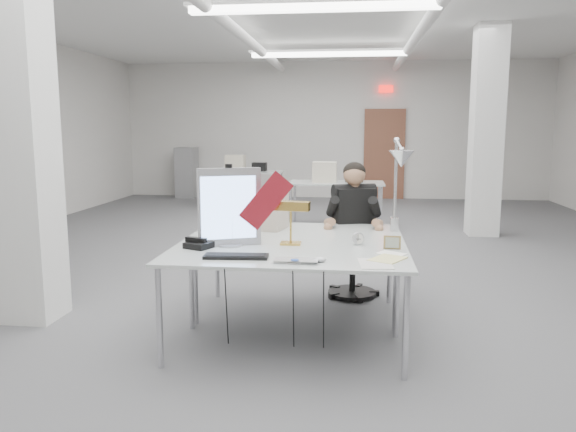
% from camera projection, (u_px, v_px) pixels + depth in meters
% --- Properties ---
extents(room_shell, '(10.04, 14.04, 3.24)m').
position_uv_depth(room_shell, '(316.00, 125.00, 6.54)').
color(room_shell, '#535255').
rests_on(room_shell, ground).
extents(desk_main, '(1.80, 0.90, 0.02)m').
position_uv_depth(desk_main, '(286.00, 255.00, 4.11)').
color(desk_main, silver).
rests_on(desk_main, room_shell).
extents(desk_second, '(1.80, 0.90, 0.02)m').
position_uv_depth(desk_second, '(298.00, 233.00, 4.99)').
color(desk_second, silver).
rests_on(desk_second, room_shell).
extents(bg_desk_a, '(1.60, 0.80, 0.02)m').
position_uv_depth(bg_desk_a, '(336.00, 183.00, 9.48)').
color(bg_desk_a, silver).
rests_on(bg_desk_a, room_shell).
extents(bg_desk_b, '(1.60, 0.80, 0.02)m').
position_uv_depth(bg_desk_b, '(245.00, 172.00, 11.87)').
color(bg_desk_b, silver).
rests_on(bg_desk_b, room_shell).
extents(filing_cabinet, '(0.45, 0.55, 1.20)m').
position_uv_depth(filing_cabinet, '(187.00, 172.00, 13.51)').
color(filing_cabinet, gray).
rests_on(filing_cabinet, room_shell).
extents(office_chair, '(0.63, 0.63, 1.01)m').
position_uv_depth(office_chair, '(353.00, 247.00, 5.54)').
color(office_chair, black).
rests_on(office_chair, room_shell).
extents(seated_person, '(0.59, 0.66, 0.81)m').
position_uv_depth(seated_person, '(354.00, 208.00, 5.43)').
color(seated_person, black).
rests_on(seated_person, office_chair).
extents(monitor, '(0.47, 0.23, 0.61)m').
position_uv_depth(monitor, '(229.00, 207.00, 4.33)').
color(monitor, '#A6A6AB').
rests_on(monitor, desk_main).
extents(pennant, '(0.41, 0.12, 0.45)m').
position_uv_depth(pennant, '(266.00, 201.00, 4.25)').
color(pennant, maroon).
rests_on(pennant, monitor).
extents(keyboard, '(0.46, 0.18, 0.02)m').
position_uv_depth(keyboard, '(236.00, 256.00, 3.96)').
color(keyboard, black).
rests_on(keyboard, desk_main).
extents(laptop, '(0.32, 0.21, 0.02)m').
position_uv_depth(laptop, '(295.00, 262.00, 3.78)').
color(laptop, '#B4B4B9').
rests_on(laptop, desk_main).
extents(mouse, '(0.11, 0.09, 0.04)m').
position_uv_depth(mouse, '(320.00, 260.00, 3.84)').
color(mouse, '#A6A6AA').
rests_on(mouse, desk_main).
extents(bankers_lamp, '(0.30, 0.15, 0.33)m').
position_uv_depth(bankers_lamp, '(291.00, 224.00, 4.40)').
color(bankers_lamp, gold).
rests_on(bankers_lamp, desk_main).
extents(desk_phone, '(0.23, 0.22, 0.05)m').
position_uv_depth(desk_phone, '(199.00, 245.00, 4.29)').
color(desk_phone, black).
rests_on(desk_phone, desk_main).
extents(picture_frame_left, '(0.15, 0.06, 0.11)m').
position_uv_depth(picture_frame_left, '(212.00, 235.00, 4.53)').
color(picture_frame_left, '#AA8649').
rests_on(picture_frame_left, desk_main).
extents(picture_frame_right, '(0.13, 0.04, 0.10)m').
position_uv_depth(picture_frame_right, '(392.00, 242.00, 4.25)').
color(picture_frame_right, olive).
rests_on(picture_frame_right, desk_main).
extents(desk_clock, '(0.10, 0.06, 0.10)m').
position_uv_depth(desk_clock, '(358.00, 238.00, 4.41)').
color(desk_clock, '#B1B1B6').
rests_on(desk_clock, desk_main).
extents(paper_stack_a, '(0.24, 0.32, 0.01)m').
position_uv_depth(paper_stack_a, '(375.00, 264.00, 3.78)').
color(paper_stack_a, silver).
rests_on(paper_stack_a, desk_main).
extents(paper_stack_b, '(0.30, 0.32, 0.01)m').
position_uv_depth(paper_stack_b, '(387.00, 259.00, 3.91)').
color(paper_stack_b, '#E7DE8A').
rests_on(paper_stack_b, desk_main).
extents(paper_stack_c, '(0.24, 0.22, 0.01)m').
position_uv_depth(paper_stack_c, '(392.00, 254.00, 4.08)').
color(paper_stack_c, white).
rests_on(paper_stack_c, desk_main).
extents(beige_monitor, '(0.39, 0.38, 0.32)m').
position_uv_depth(beige_monitor, '(266.00, 211.00, 5.09)').
color(beige_monitor, '#C0B19F').
rests_on(beige_monitor, desk_second).
extents(architect_lamp, '(0.34, 0.78, 0.97)m').
position_uv_depth(architect_lamp, '(398.00, 179.00, 4.69)').
color(architect_lamp, silver).
rests_on(architect_lamp, desk_second).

